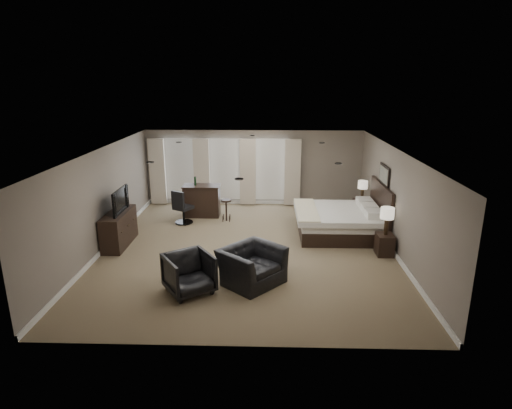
{
  "coord_description": "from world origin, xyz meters",
  "views": [
    {
      "loc": [
        0.53,
        -10.41,
        4.3
      ],
      "look_at": [
        0.2,
        0.4,
        1.1
      ],
      "focal_mm": 30.0,
      "sensor_mm": 36.0,
      "label": 1
    }
  ],
  "objects_px": {
    "lamp_near": "(387,221)",
    "nightstand_near": "(385,245)",
    "armchair_near": "(252,260)",
    "desk_chair": "(183,207)",
    "bed": "(341,209)",
    "lamp_far": "(362,191)",
    "bar_stool_right": "(226,210)",
    "bar_counter": "(202,201)",
    "armchair_far": "(189,272)",
    "bar_stool_left": "(205,203)",
    "tv": "(117,210)",
    "nightstand_far": "(361,209)",
    "dresser": "(119,229)"
  },
  "relations": [
    {
      "from": "bar_counter",
      "to": "bar_stool_left",
      "type": "bearing_deg",
      "value": 41.27
    },
    {
      "from": "tv",
      "to": "bar_stool_right",
      "type": "height_order",
      "value": "tv"
    },
    {
      "from": "nightstand_near",
      "to": "bar_stool_right",
      "type": "relative_size",
      "value": 0.79
    },
    {
      "from": "bed",
      "to": "lamp_near",
      "type": "height_order",
      "value": "bed"
    },
    {
      "from": "lamp_near",
      "to": "nightstand_near",
      "type": "bearing_deg",
      "value": 0.0
    },
    {
      "from": "armchair_near",
      "to": "bar_stool_right",
      "type": "xyz_separation_m",
      "value": [
        -0.96,
        4.22,
        -0.2
      ]
    },
    {
      "from": "bed",
      "to": "nightstand_near",
      "type": "bearing_deg",
      "value": -58.46
    },
    {
      "from": "armchair_near",
      "to": "bar_stool_left",
      "type": "xyz_separation_m",
      "value": [
        -1.71,
        4.77,
        -0.13
      ]
    },
    {
      "from": "lamp_near",
      "to": "nightstand_far",
      "type": "bearing_deg",
      "value": 90.0
    },
    {
      "from": "armchair_near",
      "to": "armchair_far",
      "type": "distance_m",
      "value": 1.36
    },
    {
      "from": "bed",
      "to": "desk_chair",
      "type": "distance_m",
      "value": 4.74
    },
    {
      "from": "bar_stool_left",
      "to": "armchair_near",
      "type": "bearing_deg",
      "value": -70.31
    },
    {
      "from": "bed",
      "to": "nightstand_far",
      "type": "xyz_separation_m",
      "value": [
        0.89,
        1.45,
        -0.44
      ]
    },
    {
      "from": "tv",
      "to": "bar_stool_left",
      "type": "xyz_separation_m",
      "value": [
        1.92,
        2.64,
        -0.58
      ]
    },
    {
      "from": "lamp_far",
      "to": "bar_stool_left",
      "type": "relative_size",
      "value": 0.76
    },
    {
      "from": "nightstand_near",
      "to": "tv",
      "type": "height_order",
      "value": "tv"
    },
    {
      "from": "lamp_near",
      "to": "bar_counter",
      "type": "distance_m",
      "value": 5.94
    },
    {
      "from": "nightstand_far",
      "to": "armchair_far",
      "type": "relative_size",
      "value": 0.66
    },
    {
      "from": "desk_chair",
      "to": "bed",
      "type": "bearing_deg",
      "value": -159.1
    },
    {
      "from": "bed",
      "to": "dresser",
      "type": "bearing_deg",
      "value": -170.74
    },
    {
      "from": "nightstand_far",
      "to": "lamp_far",
      "type": "height_order",
      "value": "lamp_far"
    },
    {
      "from": "lamp_near",
      "to": "dresser",
      "type": "xyz_separation_m",
      "value": [
        -6.92,
        0.47,
        -0.44
      ]
    },
    {
      "from": "lamp_far",
      "to": "desk_chair",
      "type": "height_order",
      "value": "lamp_far"
    },
    {
      "from": "nightstand_far",
      "to": "lamp_near",
      "type": "bearing_deg",
      "value": -90.0
    },
    {
      "from": "bed",
      "to": "bar_stool_left",
      "type": "relative_size",
      "value": 2.87
    },
    {
      "from": "bed",
      "to": "tv",
      "type": "relative_size",
      "value": 2.1
    },
    {
      "from": "lamp_near",
      "to": "bar_counter",
      "type": "height_order",
      "value": "lamp_near"
    },
    {
      "from": "bar_counter",
      "to": "armchair_far",
      "type": "bearing_deg",
      "value": -84.24
    },
    {
      "from": "nightstand_near",
      "to": "armchair_near",
      "type": "relative_size",
      "value": 0.44
    },
    {
      "from": "nightstand_far",
      "to": "bar_counter",
      "type": "relative_size",
      "value": 0.52
    },
    {
      "from": "nightstand_far",
      "to": "tv",
      "type": "height_order",
      "value": "tv"
    },
    {
      "from": "armchair_near",
      "to": "desk_chair",
      "type": "relative_size",
      "value": 1.17
    },
    {
      "from": "tv",
      "to": "armchair_near",
      "type": "relative_size",
      "value": 0.9
    },
    {
      "from": "nightstand_near",
      "to": "bar_counter",
      "type": "relative_size",
      "value": 0.46
    },
    {
      "from": "bed",
      "to": "armchair_near",
      "type": "bearing_deg",
      "value": -127.73
    },
    {
      "from": "armchair_near",
      "to": "desk_chair",
      "type": "height_order",
      "value": "armchair_near"
    },
    {
      "from": "armchair_near",
      "to": "desk_chair",
      "type": "distance_m",
      "value": 4.55
    },
    {
      "from": "nightstand_near",
      "to": "lamp_near",
      "type": "height_order",
      "value": "lamp_near"
    },
    {
      "from": "dresser",
      "to": "armchair_far",
      "type": "distance_m",
      "value": 3.5
    },
    {
      "from": "armchair_far",
      "to": "bar_stool_left",
      "type": "relative_size",
      "value": 1.13
    },
    {
      "from": "bar_stool_right",
      "to": "lamp_far",
      "type": "bearing_deg",
      "value": 4.52
    },
    {
      "from": "lamp_near",
      "to": "dresser",
      "type": "bearing_deg",
      "value": 176.14
    },
    {
      "from": "lamp_far",
      "to": "armchair_near",
      "type": "distance_m",
      "value": 5.64
    },
    {
      "from": "bed",
      "to": "nightstand_far",
      "type": "bearing_deg",
      "value": 58.46
    },
    {
      "from": "nightstand_far",
      "to": "armchair_far",
      "type": "distance_m",
      "value": 6.79
    },
    {
      "from": "dresser",
      "to": "armchair_near",
      "type": "height_order",
      "value": "armchair_near"
    },
    {
      "from": "bed",
      "to": "bar_counter",
      "type": "distance_m",
      "value": 4.5
    },
    {
      "from": "bed",
      "to": "lamp_near",
      "type": "xyz_separation_m",
      "value": [
        0.89,
        -1.45,
        0.15
      ]
    },
    {
      "from": "dresser",
      "to": "bar_counter",
      "type": "distance_m",
      "value": 3.15
    },
    {
      "from": "lamp_far",
      "to": "bar_stool_right",
      "type": "xyz_separation_m",
      "value": [
        -4.26,
        -0.34,
        -0.58
      ]
    }
  ]
}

